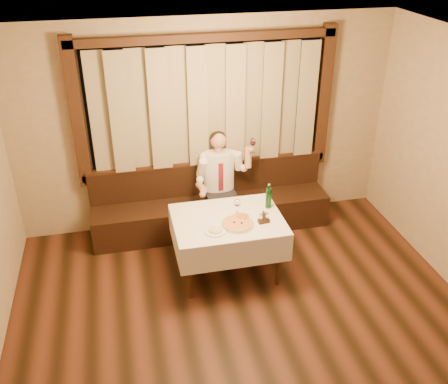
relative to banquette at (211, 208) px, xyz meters
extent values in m
cube|color=black|center=(0.00, -2.72, -0.32)|extent=(5.00, 6.00, 0.01)
cube|color=silver|center=(0.00, -2.72, 2.49)|extent=(5.00, 6.00, 0.01)
cube|color=tan|center=(0.00, 0.28, 1.09)|extent=(5.00, 0.01, 2.80)
cube|color=black|center=(0.00, 0.26, 1.39)|extent=(3.00, 0.02, 1.60)
cube|color=orange|center=(-0.70, 0.25, 1.09)|extent=(0.50, 0.01, 0.40)
cube|color=black|center=(0.00, 0.22, 0.54)|extent=(3.30, 0.12, 0.10)
cube|color=black|center=(0.00, 0.22, 2.24)|extent=(3.30, 0.12, 0.10)
cube|color=black|center=(-1.60, 0.22, 1.39)|extent=(0.16, 0.12, 1.90)
cube|color=black|center=(1.60, 0.22, 1.39)|extent=(0.16, 0.12, 1.90)
cube|color=#8C7C5A|center=(0.00, 0.16, 1.39)|extent=(2.90, 0.08, 1.55)
cube|color=black|center=(0.00, -0.04, -0.09)|extent=(3.20, 0.60, 0.45)
cube|color=black|center=(0.00, 0.20, 0.36)|extent=(3.20, 0.12, 0.45)
cube|color=black|center=(0.00, 0.20, 0.61)|extent=(3.20, 0.14, 0.04)
cylinder|color=black|center=(-0.52, -1.39, 0.04)|extent=(0.06, 0.06, 0.71)
cylinder|color=black|center=(0.52, -1.39, 0.04)|extent=(0.06, 0.06, 0.71)
cylinder|color=black|center=(-0.52, -0.65, 0.04)|extent=(0.06, 0.06, 0.71)
cylinder|color=black|center=(0.52, -0.65, 0.04)|extent=(0.06, 0.06, 0.71)
cube|color=black|center=(0.00, -1.02, 0.42)|extent=(1.20, 0.90, 0.04)
cube|color=white|center=(0.00, -1.02, 0.44)|extent=(1.26, 0.96, 0.01)
cube|color=white|center=(0.00, -1.50, 0.27)|extent=(1.26, 0.01, 0.35)
cube|color=white|center=(0.00, -0.54, 0.27)|extent=(1.26, 0.01, 0.35)
cube|color=white|center=(-0.63, -1.02, 0.27)|extent=(0.01, 0.96, 0.35)
cube|color=white|center=(0.63, -1.02, 0.27)|extent=(0.01, 0.96, 0.35)
cylinder|color=white|center=(0.08, -1.18, 0.45)|extent=(0.38, 0.38, 0.01)
cylinder|color=#C03C1C|center=(0.08, -1.18, 0.46)|extent=(0.35, 0.35, 0.01)
torus|color=tan|center=(0.08, -1.18, 0.47)|extent=(0.36, 0.36, 0.03)
sphere|color=black|center=(0.04, -1.16, 0.47)|extent=(0.02, 0.02, 0.02)
sphere|color=black|center=(0.12, -1.19, 0.47)|extent=(0.02, 0.02, 0.02)
cylinder|color=white|center=(0.17, -1.05, 0.45)|extent=(0.23, 0.23, 0.01)
ellipsoid|color=#B9561D|center=(0.17, -1.05, 0.49)|extent=(0.14, 0.14, 0.06)
cylinder|color=white|center=(-0.20, -1.26, 0.45)|extent=(0.24, 0.24, 0.01)
ellipsoid|color=beige|center=(-0.20, -1.26, 0.49)|extent=(0.15, 0.15, 0.07)
cylinder|color=#114F1C|center=(0.53, -0.88, 0.57)|extent=(0.07, 0.07, 0.26)
cylinder|color=#114F1C|center=(0.53, -0.88, 0.72)|extent=(0.03, 0.03, 0.06)
cylinder|color=silver|center=(0.53, -0.88, 0.75)|extent=(0.03, 0.03, 0.01)
cylinder|color=white|center=(0.12, -0.98, 0.45)|extent=(0.07, 0.07, 0.01)
cylinder|color=white|center=(0.12, -0.98, 0.51)|extent=(0.01, 0.01, 0.11)
ellipsoid|color=white|center=(0.12, -0.98, 0.61)|extent=(0.08, 0.08, 0.10)
cube|color=black|center=(0.38, -1.19, 0.47)|extent=(0.13, 0.08, 0.04)
cube|color=black|center=(0.38, -1.19, 0.54)|extent=(0.02, 0.07, 0.10)
cylinder|color=white|center=(0.34, -1.20, 0.52)|extent=(0.03, 0.03, 0.08)
cylinder|color=silver|center=(0.34, -1.20, 0.56)|extent=(0.04, 0.04, 0.01)
cylinder|color=white|center=(0.42, -1.19, 0.52)|extent=(0.03, 0.03, 0.08)
cylinder|color=silver|center=(0.42, -1.19, 0.56)|extent=(0.04, 0.04, 0.01)
cube|color=black|center=(0.11, -0.16, 0.22)|extent=(0.39, 0.44, 0.16)
cube|color=black|center=(0.00, -0.38, -0.09)|extent=(0.11, 0.12, 0.45)
cube|color=black|center=(0.22, -0.38, -0.09)|extent=(0.11, 0.12, 0.45)
ellipsoid|color=white|center=(0.11, -0.01, 0.56)|extent=(0.41, 0.26, 0.53)
cube|color=maroon|center=(0.11, -0.15, 0.53)|extent=(0.06, 0.01, 0.39)
cylinder|color=tan|center=(0.11, -0.01, 0.87)|extent=(0.10, 0.10, 0.08)
sphere|color=tan|center=(0.11, -0.01, 0.99)|extent=(0.21, 0.21, 0.21)
ellipsoid|color=black|center=(0.11, 0.02, 1.02)|extent=(0.21, 0.21, 0.16)
sphere|color=white|center=(-0.09, -0.01, 0.78)|extent=(0.13, 0.13, 0.13)
sphere|color=white|center=(0.31, -0.01, 0.78)|extent=(0.13, 0.13, 0.13)
sphere|color=tan|center=(-0.18, -0.42, 0.45)|extent=(0.08, 0.08, 0.08)
sphere|color=tan|center=(0.50, -0.18, 0.90)|extent=(0.09, 0.09, 0.09)
cylinder|color=white|center=(0.50, -0.21, 0.94)|extent=(0.01, 0.01, 0.11)
ellipsoid|color=white|center=(0.50, -0.21, 1.03)|extent=(0.08, 0.08, 0.10)
ellipsoid|color=#4C070F|center=(0.50, -0.21, 1.01)|extent=(0.06, 0.06, 0.06)
camera|label=1|loc=(-1.12, -5.78, 3.51)|focal=40.00mm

